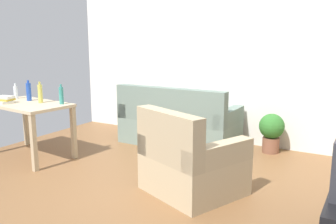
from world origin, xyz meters
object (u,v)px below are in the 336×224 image
couch (178,125)px  bottle_squat (40,93)px  bottle_clear (16,92)px  bottle_blue (29,92)px  bottle_tall (61,95)px  potted_plant (271,130)px  armchair (190,164)px  book_stack (4,100)px  desk (28,111)px

couch → bottle_squat: bottle_squat is taller
bottle_clear → bottle_blue: bottle_blue is taller
bottle_squat → bottle_tall: size_ratio=1.08×
bottle_squat → potted_plant: bearing=32.9°
potted_plant → bottle_clear: 3.75m
potted_plant → bottle_blue: bearing=-150.1°
bottle_clear → bottle_squat: bottle_squat is taller
couch → bottle_blue: bottle_blue is taller
bottle_clear → bottle_tall: bearing=-0.2°
bottle_blue → armchair: bearing=-3.0°
bottle_blue → bottle_squat: bottle_blue is taller
couch → book_stack: size_ratio=6.33×
armchair → bottle_squat: 2.40m
armchair → bottle_blue: 2.67m
bottle_clear → bottle_tall: 0.92m
bottle_clear → book_stack: bearing=-60.9°
bottle_clear → bottle_tall: size_ratio=0.84×
bottle_clear → armchair: bearing=-3.3°
couch → potted_plant: bearing=-167.1°
bottle_blue → bottle_tall: bottle_blue is taller
armchair → book_stack: (-2.74, -0.16, 0.48)m
armchair → bottle_tall: 2.09m
couch → potted_plant: couch is taller
desk → potted_plant: bearing=39.3°
bottle_clear → bottle_tall: bottle_tall is taller
armchair → bottle_squat: bearing=19.8°
bottle_squat → book_stack: size_ratio=1.03×
bottle_blue → desk: bearing=-48.5°
couch → bottle_blue: size_ratio=6.10×
desk → bottle_blue: size_ratio=4.36×
bottle_tall → book_stack: bottle_tall is taller
couch → potted_plant: (1.36, 0.31, 0.02)m
desk → bottle_clear: (-0.45, 0.17, 0.21)m
potted_plant → armchair: (-0.38, -1.85, -0.01)m
couch → armchair: 1.83m
potted_plant → bottle_blue: size_ratio=1.96×
bottle_clear → desk: bearing=-21.4°
potted_plant → bottle_squat: (-2.71, -1.76, 0.56)m
armchair → bottle_squat: (-2.33, 0.10, 0.57)m
desk → armchair: 2.50m
bottle_blue → bottle_squat: (0.28, -0.04, -0.00)m
desk → armchair: armchair is taller
desk → bottle_tall: size_ratio=4.73×
bottle_squat → bottle_tall: bearing=11.6°
book_stack → bottle_clear: bearing=119.1°
couch → book_stack: couch is taller
bottle_tall → book_stack: size_ratio=0.95×
bottle_squat → book_stack: 0.49m
bottle_squat → bottle_blue: bearing=172.0°
desk → bottle_blue: (-0.13, 0.14, 0.24)m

